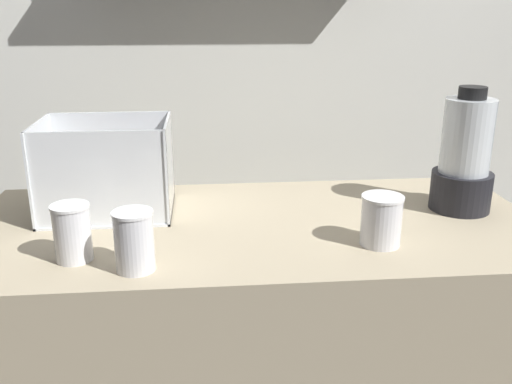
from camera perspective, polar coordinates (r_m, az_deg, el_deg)
counter at (r=1.61m, az=0.00°, el=-18.10°), size 1.40×0.64×0.90m
back_wall_unit at (r=2.06m, az=-2.04°, el=14.45°), size 2.60×0.24×2.50m
carrot_display_bin at (r=1.49m, az=-14.86°, el=0.74°), size 0.32×0.24×0.24m
blender_pitcher at (r=1.54m, az=20.30°, el=3.07°), size 0.15×0.15×0.32m
juice_cup_beet_far_left at (r=1.24m, az=-18.02°, el=-4.28°), size 0.08×0.08×0.12m
juice_cup_pomegranate_left at (r=1.16m, az=-12.17°, el=-5.21°), size 0.08×0.08×0.13m
juice_cup_mango_middle at (r=1.28m, az=12.52°, el=-3.07°), size 0.09×0.09×0.11m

